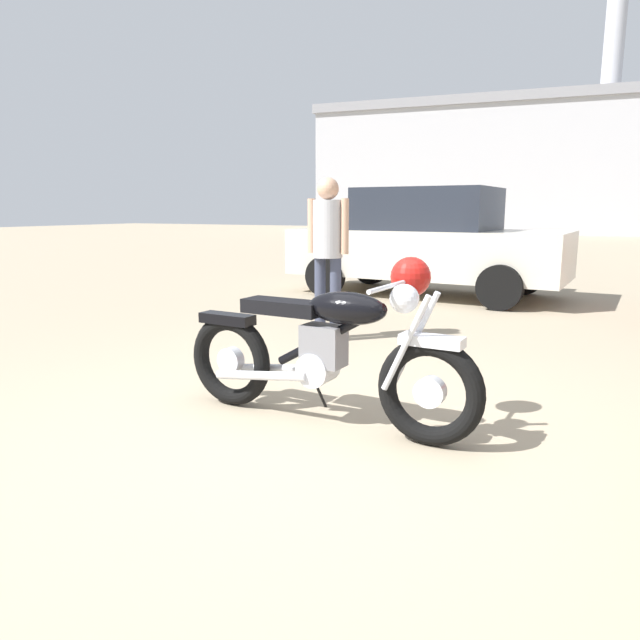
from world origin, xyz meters
The scene contains 6 objects.
ground_plane centered at (0.00, 0.00, 0.00)m, with size 80.00×80.00×0.00m, color gray.
vintage_motorcycle centered at (-0.07, 0.30, 0.49)m, with size 2.08×0.73×1.07m.
bystander centered at (-1.14, 2.48, 1.02)m, with size 0.46×0.30×1.66m.
red_hatchback_near centered at (-3.94, 13.93, 0.92)m, with size 4.05×2.12×1.78m.
silver_sedan_mid centered at (-1.16, 6.08, 0.84)m, with size 4.29×2.10×1.67m.
industrial_building centered at (-4.67, 35.92, 3.70)m, with size 22.37×14.88×16.50m.
Camera 1 is at (1.47, -2.91, 1.35)m, focal length 32.77 mm.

